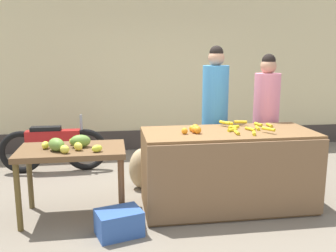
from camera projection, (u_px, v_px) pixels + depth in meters
ground_plane at (186, 208)px, 4.39m from camera, size 24.00×24.00×0.00m
market_wall_back at (156, 72)px, 6.93m from camera, size 8.07×0.23×2.94m
fruit_stall_counter at (228, 170)px, 4.36m from camera, size 1.97×0.86×0.92m
side_table_wooden at (72, 157)px, 4.07m from camera, size 1.15×0.67×0.78m
banana_bunch_pile at (245, 127)px, 4.37m from camera, size 0.62×0.64×0.07m
orange_pile at (194, 129)px, 4.20m from camera, size 0.23×0.21×0.08m
mango_papaya_pile at (69, 144)px, 4.00m from camera, size 0.66×0.50×0.14m
vendor_woman_blue_shirt at (215, 118)px, 4.93m from camera, size 0.34×0.34×1.89m
vendor_woman_pink_shirt at (266, 121)px, 5.01m from camera, size 0.34×0.34×1.79m
parked_motorcycle at (54, 146)px, 5.67m from camera, size 1.60×0.18×0.88m
produce_crate at (119, 223)px, 3.74m from camera, size 0.51×0.43×0.26m
produce_sack at (142, 168)px, 5.01m from camera, size 0.45×0.42×0.55m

